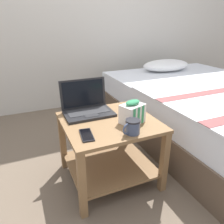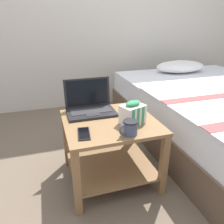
# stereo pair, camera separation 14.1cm
# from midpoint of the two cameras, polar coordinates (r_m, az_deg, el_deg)

# --- Properties ---
(ground_plane) EXTENTS (8.00, 8.00, 0.00)m
(ground_plane) POSITION_cam_midpoint_polar(r_m,az_deg,el_deg) (1.74, 1.97, -16.60)
(ground_plane) COLOR brown
(back_wall) EXTENTS (8.00, 0.05, 2.50)m
(back_wall) POSITION_cam_midpoint_polar(r_m,az_deg,el_deg) (2.93, -9.36, 25.44)
(back_wall) COLOR beige
(back_wall) RESTS_ON ground_plane
(bed) EXTENTS (1.58, 2.16, 0.64)m
(bed) POSITION_cam_midpoint_polar(r_m,az_deg,el_deg) (2.42, 28.53, -0.47)
(bed) COLOR brown
(bed) RESTS_ON ground_plane
(bedside_table) EXTENTS (0.62, 0.58, 0.47)m
(bedside_table) POSITION_cam_midpoint_polar(r_m,az_deg,el_deg) (1.56, 2.13, -7.84)
(bedside_table) COLOR olive
(bedside_table) RESTS_ON ground_plane
(laptop) EXTENTS (0.35, 0.25, 0.23)m
(laptop) POSITION_cam_midpoint_polar(r_m,az_deg,el_deg) (1.60, -3.25, 1.57)
(laptop) COLOR black
(laptop) RESTS_ON bedside_table
(mug_front_left) EXTENTS (0.13, 0.09, 0.09)m
(mug_front_left) POSITION_cam_midpoint_polar(r_m,az_deg,el_deg) (1.29, 7.82, -3.97)
(mug_front_left) COLOR #3F4C6B
(mug_front_left) RESTS_ON bedside_table
(snack_bag) EXTENTS (0.18, 0.15, 0.16)m
(snack_bag) POSITION_cam_midpoint_polar(r_m,az_deg,el_deg) (1.42, 8.24, -0.45)
(snack_bag) COLOR white
(snack_bag) RESTS_ON bedside_table
(cell_phone) EXTENTS (0.09, 0.16, 0.01)m
(cell_phone) POSITION_cam_midpoint_polar(r_m,az_deg,el_deg) (1.31, -4.28, -5.71)
(cell_phone) COLOR black
(cell_phone) RESTS_ON bedside_table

